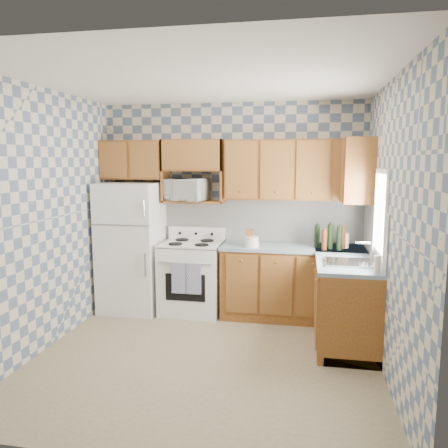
{
  "coord_description": "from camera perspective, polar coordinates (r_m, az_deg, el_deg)",
  "views": [
    {
      "loc": [
        0.93,
        -4.06,
        1.96
      ],
      "look_at": [
        0.05,
        0.75,
        1.25
      ],
      "focal_mm": 35.0,
      "sensor_mm": 36.0,
      "label": 1
    }
  ],
  "objects": [
    {
      "name": "upper_cabinets_back",
      "position": [
        5.5,
        9.34,
        7.0
      ],
      "size": [
        1.75,
        0.33,
        0.74
      ],
      "primitive_type": "cube",
      "color": "#63390C",
      "rests_on": "back_wall"
    },
    {
      "name": "dish_towel_left",
      "position": [
        5.39,
        -5.92,
        -7.04
      ],
      "size": [
        0.18,
        0.02,
        0.38
      ],
      "primitive_type": "cube",
      "color": "navy",
      "rests_on": "stove_body"
    },
    {
      "name": "electric_kettle",
      "position": [
        5.46,
        15.3,
        -2.08
      ],
      "size": [
        0.14,
        0.14,
        0.17
      ],
      "primitive_type": "cylinder",
      "color": "white",
      "rests_on": "countertop_back"
    },
    {
      "name": "backsplash_back",
      "position": [
        5.73,
        4.97,
        0.6
      ],
      "size": [
        2.6,
        0.02,
        0.56
      ],
      "primitive_type": "cube",
      "color": "white",
      "rests_on": "back_wall"
    },
    {
      "name": "countertop_back",
      "position": [
        5.46,
        9.08,
        -3.04
      ],
      "size": [
        1.77,
        0.63,
        0.04
      ],
      "primitive_type": "cube",
      "color": "slate",
      "rests_on": "base_cabinets_back"
    },
    {
      "name": "upper_cabinets_right",
      "position": [
        5.35,
        16.98,
        6.72
      ],
      "size": [
        0.33,
        0.7,
        0.74
      ],
      "primitive_type": "cube",
      "color": "#63390C",
      "rests_on": "right_wall"
    },
    {
      "name": "stove_body",
      "position": [
        5.72,
        -4.21,
        -7.08
      ],
      "size": [
        0.76,
        0.65,
        0.9
      ],
      "primitive_type": "cube",
      "color": "white",
      "rests_on": "floor"
    },
    {
      "name": "cooktop",
      "position": [
        5.62,
        -4.26,
        -2.59
      ],
      "size": [
        0.76,
        0.65,
        0.02
      ],
      "primitive_type": "cube",
      "color": "silver",
      "rests_on": "stove_body"
    },
    {
      "name": "window",
      "position": [
        4.6,
        19.74,
        1.41
      ],
      "size": [
        0.02,
        0.66,
        0.86
      ],
      "primitive_type": "cube",
      "color": "white",
      "rests_on": "right_wall"
    },
    {
      "name": "bottle_2",
      "position": [
        5.39,
        15.25,
        -1.78
      ],
      "size": [
        0.07,
        0.07,
        0.26
      ],
      "primitive_type": "cylinder",
      "color": "#562A13",
      "rests_on": "countertop_back"
    },
    {
      "name": "upper_cabinets_fridge",
      "position": [
        5.93,
        -11.74,
        8.18
      ],
      "size": [
        0.82,
        0.33,
        0.5
      ],
      "primitive_type": "cube",
      "color": "#63390C",
      "rests_on": "back_wall"
    },
    {
      "name": "backguard",
      "position": [
        5.86,
        -3.59,
        -1.19
      ],
      "size": [
        0.76,
        0.08,
        0.17
      ],
      "primitive_type": "cube",
      "color": "white",
      "rests_on": "cooktop"
    },
    {
      "name": "sink",
      "position": [
        4.65,
        15.95,
        -4.92
      ],
      "size": [
        0.48,
        0.4,
        0.03
      ],
      "primitive_type": "cube",
      "color": "#B7B7BC",
      "rests_on": "countertop_right"
    },
    {
      "name": "knife_block",
      "position": [
        5.38,
        3.33,
        -1.81
      ],
      "size": [
        0.1,
        0.1,
        0.2
      ],
      "primitive_type": "cube",
      "rotation": [
        0.0,
        0.0,
        0.13
      ],
      "color": "brown",
      "rests_on": "countertop_back"
    },
    {
      "name": "floor",
      "position": [
        4.6,
        -2.4,
        -16.94
      ],
      "size": [
        3.4,
        3.4,
        0.0
      ],
      "primitive_type": "plane",
      "color": "#79694D",
      "rests_on": "ground"
    },
    {
      "name": "bottle_0",
      "position": [
        5.33,
        13.69,
        -1.61
      ],
      "size": [
        0.07,
        0.07,
        0.3
      ],
      "primitive_type": "cylinder",
      "color": "black",
      "rests_on": "countertop_back"
    },
    {
      "name": "food_containers",
      "position": [
        5.34,
        3.61,
        -2.3
      ],
      "size": [
        0.19,
        0.19,
        0.13
      ],
      "primitive_type": null,
      "color": "silver",
      "rests_on": "countertop_back"
    },
    {
      "name": "microwave_shelf",
      "position": [
        5.7,
        -3.91,
        2.95
      ],
      "size": [
        0.8,
        0.33,
        0.03
      ],
      "primitive_type": "cube",
      "color": "#63390C",
      "rests_on": "back_wall"
    },
    {
      "name": "back_wall",
      "position": [
        5.77,
        1.04,
        2.18
      ],
      "size": [
        3.4,
        0.02,
        2.7
      ],
      "primitive_type": "cube",
      "color": "slate",
      "rests_on": "ground"
    },
    {
      "name": "bottle_4",
      "position": [
        5.39,
        12.06,
        -1.62
      ],
      "size": [
        0.07,
        0.07,
        0.27
      ],
      "primitive_type": "cylinder",
      "color": "black",
      "rests_on": "countertop_back"
    },
    {
      "name": "dish_towel_right",
      "position": [
        5.35,
        -3.98,
        -7.16
      ],
      "size": [
        0.18,
        0.02,
        0.38
      ],
      "primitive_type": "cube",
      "color": "navy",
      "rests_on": "stove_body"
    },
    {
      "name": "right_wall",
      "position": [
        4.18,
        20.86,
        -0.67
      ],
      "size": [
        0.02,
        3.2,
        2.7
      ],
      "primitive_type": "cube",
      "color": "slate",
      "rests_on": "ground"
    },
    {
      "name": "microwave",
      "position": [
        5.65,
        -4.88,
        4.48
      ],
      "size": [
        0.59,
        0.47,
        0.28
      ],
      "primitive_type": "imported",
      "rotation": [
        0.0,
        0.0,
        -0.27
      ],
      "color": "white",
      "rests_on": "microwave_shelf"
    },
    {
      "name": "soap_bottle",
      "position": [
        4.31,
        19.38,
        -5.02
      ],
      "size": [
        0.06,
        0.06,
        0.17
      ],
      "primitive_type": "cylinder",
      "color": "silver",
      "rests_on": "countertop_right"
    },
    {
      "name": "refrigerator",
      "position": [
        5.86,
        -11.96,
        -2.95
      ],
      "size": [
        0.75,
        0.7,
        1.68
      ],
      "primitive_type": "cube",
      "color": "white",
      "rests_on": "floor"
    },
    {
      "name": "base_cabinets_back",
      "position": [
        5.57,
        8.97,
        -7.68
      ],
      "size": [
        1.75,
        0.6,
        0.88
      ],
      "primitive_type": "cube",
      "color": "#63390C",
      "rests_on": "floor"
    },
    {
      "name": "base_cabinets_right",
      "position": [
        5.11,
        15.36,
        -9.33
      ],
      "size": [
        0.6,
        1.6,
        0.88
      ],
      "primitive_type": "cube",
      "color": "#63390C",
      "rests_on": "floor"
    },
    {
      "name": "countertop_right",
      "position": [
        5.0,
        15.51,
        -4.29
      ],
      "size": [
        0.63,
        1.6,
        0.04
      ],
      "primitive_type": "cube",
      "color": "slate",
      "rests_on": "base_cabinets_right"
    },
    {
      "name": "bottle_1",
      "position": [
        5.28,
        14.81,
        -1.85
      ],
      "size": [
        0.07,
        0.07,
        0.28
      ],
      "primitive_type": "cylinder",
      "color": "black",
      "rests_on": "countertop_back"
    },
    {
      "name": "backsplash_right",
      "position": [
        4.98,
        19.02,
        -0.98
      ],
      "size": [
        0.02,
        1.6,
        0.56
      ],
      "primitive_type": "cube",
      "color": "white",
      "rests_on": "right_wall"
    },
    {
      "name": "bottle_3",
      "position": [
        5.26,
        12.97,
        -2.05
      ],
      "size": [
        0.07,
        0.07,
        0.24
      ],
      "primitive_type": "cylinder",
      "color": "#562A13",
      "rests_on": "countertop_back"
    }
  ]
}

